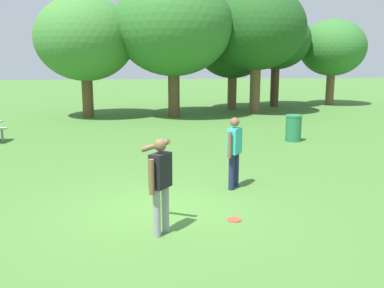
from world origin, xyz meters
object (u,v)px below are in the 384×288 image
object	(u,v)px
person_catcher	(160,179)
tree_broad_center	(173,26)
trash_can_beside_table	(293,128)
tree_tall_left	(85,39)
frisbee	(234,219)
tree_far_right	(233,46)
tree_back_left	(276,41)
tree_back_right	(333,48)
person_thrower	(234,148)
tree_slender_mid	(257,28)

from	to	relation	value
person_catcher	tree_broad_center	xyz separation A→B (m)	(1.81, 15.11, 3.64)
trash_can_beside_table	tree_broad_center	distance (m)	9.23
person_catcher	trash_can_beside_table	xyz separation A→B (m)	(5.38, 7.66, -0.48)
trash_can_beside_table	tree_tall_left	distance (m)	11.70
tree_tall_left	tree_broad_center	world-z (taller)	tree_broad_center
frisbee	tree_far_right	world-z (taller)	tree_far_right
person_catcher	tree_back_left	world-z (taller)	tree_back_left
tree_tall_left	tree_back_left	distance (m)	11.82
trash_can_beside_table	tree_back_right	world-z (taller)	tree_back_right
tree_broad_center	tree_back_right	bearing A→B (deg)	22.59
tree_broad_center	person_thrower	bearing A→B (deg)	-89.83
trash_can_beside_table	tree_far_right	size ratio (longest dim) A/B	0.17
trash_can_beside_table	tree_broad_center	world-z (taller)	tree_broad_center
tree_slender_mid	tree_back_right	world-z (taller)	tree_slender_mid
frisbee	trash_can_beside_table	bearing A→B (deg)	61.09
tree_back_left	frisbee	bearing A→B (deg)	-111.23
tree_slender_mid	person_thrower	bearing A→B (deg)	-108.54
tree_tall_left	frisbee	bearing A→B (deg)	-75.18
tree_far_right	tree_tall_left	bearing A→B (deg)	-162.32
person_catcher	tree_slender_mid	world-z (taller)	tree_slender_mid
person_catcher	tree_broad_center	bearing A→B (deg)	83.18
person_thrower	tree_back_right	distance (m)	20.54
trash_can_beside_table	tree_back_left	size ratio (longest dim) A/B	0.16
trash_can_beside_table	tree_broad_center	bearing A→B (deg)	115.63
person_thrower	tree_slender_mid	world-z (taller)	tree_slender_mid
person_catcher	tree_back_right	bearing A→B (deg)	57.21
person_thrower	frisbee	xyz separation A→B (m)	(-0.46, -1.93, -0.93)
tree_back_left	trash_can_beside_table	bearing A→B (deg)	-105.90
frisbee	tree_back_left	bearing A→B (deg)	68.77
tree_slender_mid	person_catcher	bearing A→B (deg)	-111.87
tree_tall_left	person_thrower	bearing A→B (deg)	-71.28
tree_slender_mid	tree_far_right	bearing A→B (deg)	110.30
person_thrower	trash_can_beside_table	size ratio (longest dim) A/B	1.71
person_catcher	frisbee	distance (m)	1.73
person_thrower	tree_broad_center	world-z (taller)	tree_broad_center
tree_slender_mid	frisbee	bearing A→B (deg)	-107.92
trash_can_beside_table	tree_slender_mid	world-z (taller)	tree_slender_mid
tree_back_left	tree_back_right	distance (m)	4.04
person_thrower	frisbee	size ratio (longest dim) A/B	6.34
tree_broad_center	tree_far_right	size ratio (longest dim) A/B	1.27
tree_far_right	tree_slender_mid	distance (m)	2.43
trash_can_beside_table	tree_back_right	size ratio (longest dim) A/B	0.17
tree_slender_mid	trash_can_beside_table	bearing A→B (deg)	-97.10
frisbee	tree_broad_center	world-z (taller)	tree_broad_center
tree_back_left	tree_back_right	xyz separation A→B (m)	(3.99, 0.50, -0.42)
person_catcher	tree_back_left	distance (m)	21.20
frisbee	tree_far_right	size ratio (longest dim) A/B	0.05
person_catcher	frisbee	xyz separation A→B (m)	(1.38, 0.42, -0.95)
frisbee	trash_can_beside_table	world-z (taller)	trash_can_beside_table
tree_back_left	tree_far_right	bearing A→B (deg)	-161.61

